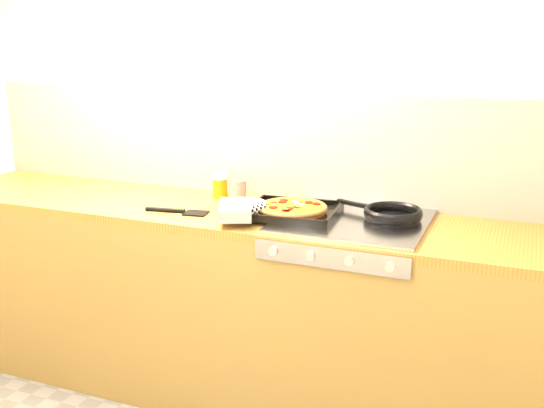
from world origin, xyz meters
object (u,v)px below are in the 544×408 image
at_px(frying_pan, 392,214).
at_px(juice_glass, 220,185).
at_px(pizza_on_tray, 277,209).
at_px(tomato_can, 238,191).

xyz_separation_m(frying_pan, juice_glass, (-0.84, 0.11, 0.03)).
relative_size(pizza_on_tray, frying_pan, 1.19).
bearing_deg(tomato_can, juice_glass, 158.37).
distance_m(pizza_on_tray, tomato_can, 0.32).
distance_m(frying_pan, tomato_can, 0.73).
bearing_deg(juice_glass, pizza_on_tray, -30.58).
xyz_separation_m(frying_pan, tomato_can, (-0.72, 0.06, 0.02)).
bearing_deg(pizza_on_tray, frying_pan, 14.63).
bearing_deg(juice_glass, frying_pan, -7.16).
bearing_deg(tomato_can, frying_pan, -4.69).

